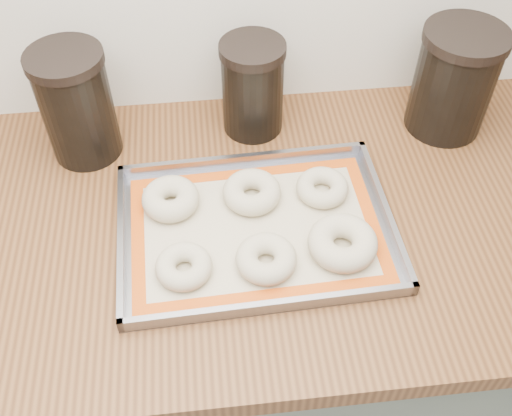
{
  "coord_description": "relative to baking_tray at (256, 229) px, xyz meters",
  "views": [
    {
      "loc": [
        -0.13,
        1.0,
        1.69
      ],
      "look_at": [
        -0.06,
        1.64,
        0.96
      ],
      "focal_mm": 42.0,
      "sensor_mm": 36.0,
      "label": 1
    }
  ],
  "objects": [
    {
      "name": "canister_left",
      "position": [
        -0.3,
        0.24,
        0.1
      ],
      "size": [
        0.13,
        0.13,
        0.22
      ],
      "color": "black",
      "rests_on": "countertop"
    },
    {
      "name": "baking_mat",
      "position": [
        -0.0,
        0.0,
        -0.0
      ],
      "size": [
        0.43,
        0.3,
        0.0
      ],
      "rotation": [
        0.0,
        0.0,
        0.03
      ],
      "color": "#C6B793",
      "rests_on": "baking_tray"
    },
    {
      "name": "bagel_back_left",
      "position": [
        -0.14,
        0.07,
        0.02
      ],
      "size": [
        0.12,
        0.12,
        0.04
      ],
      "primitive_type": "torus",
      "rotation": [
        0.0,
        0.0,
        0.25
      ],
      "color": "#BCAF92",
      "rests_on": "baking_mat"
    },
    {
      "name": "countertop",
      "position": [
        0.06,
        0.04,
        -0.03
      ],
      "size": [
        3.06,
        0.68,
        0.04
      ],
      "primitive_type": "cube",
      "color": "brown",
      "rests_on": "cabinet"
    },
    {
      "name": "bagel_front_right",
      "position": [
        0.14,
        -0.06,
        0.02
      ],
      "size": [
        0.14,
        0.14,
        0.04
      ],
      "primitive_type": "torus",
      "rotation": [
        0.0,
        0.0,
        0.31
      ],
      "color": "#BCAF92",
      "rests_on": "baking_mat"
    },
    {
      "name": "canister_mid",
      "position": [
        0.02,
        0.27,
        0.09
      ],
      "size": [
        0.12,
        0.12,
        0.19
      ],
      "color": "black",
      "rests_on": "countertop"
    },
    {
      "name": "bagel_back_mid",
      "position": [
        0.0,
        0.07,
        0.02
      ],
      "size": [
        0.11,
        0.11,
        0.04
      ],
      "primitive_type": "torus",
      "rotation": [
        0.0,
        0.0,
        -0.08
      ],
      "color": "#BCAF92",
      "rests_on": "baking_mat"
    },
    {
      "name": "bagel_front_left",
      "position": [
        -0.12,
        -0.08,
        0.01
      ],
      "size": [
        0.1,
        0.1,
        0.03
      ],
      "primitive_type": "torus",
      "rotation": [
        0.0,
        0.0,
        -0.09
      ],
      "color": "#BCAF92",
      "rests_on": "baking_mat"
    },
    {
      "name": "bagel_front_mid",
      "position": [
        0.01,
        -0.08,
        0.02
      ],
      "size": [
        0.11,
        0.11,
        0.04
      ],
      "primitive_type": "torus",
      "rotation": [
        0.0,
        0.0,
        -0.14
      ],
      "color": "#BCAF92",
      "rests_on": "baking_mat"
    },
    {
      "name": "baking_tray",
      "position": [
        0.0,
        0.0,
        0.0
      ],
      "size": [
        0.47,
        0.35,
        0.03
      ],
      "rotation": [
        0.0,
        0.0,
        0.03
      ],
      "color": "gray",
      "rests_on": "countertop"
    },
    {
      "name": "bagel_back_right",
      "position": [
        0.13,
        0.07,
        0.01
      ],
      "size": [
        0.11,
        0.11,
        0.03
      ],
      "primitive_type": "torus",
      "rotation": [
        0.0,
        0.0,
        0.23
      ],
      "color": "#BCAF92",
      "rests_on": "baking_mat"
    },
    {
      "name": "cabinet",
      "position": [
        0.06,
        0.04,
        -0.48
      ],
      "size": [
        3.0,
        0.65,
        0.86
      ],
      "primitive_type": "cube",
      "color": "slate",
      "rests_on": "floor"
    },
    {
      "name": "canister_right",
      "position": [
        0.4,
        0.24,
        0.1
      ],
      "size": [
        0.16,
        0.16,
        0.21
      ],
      "color": "black",
      "rests_on": "countertop"
    }
  ]
}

